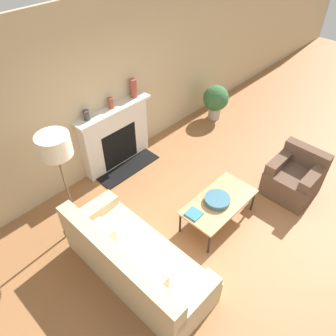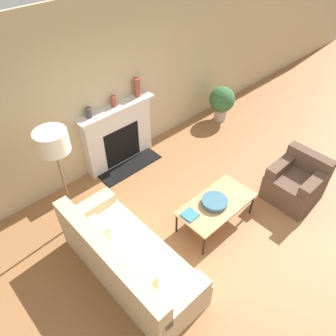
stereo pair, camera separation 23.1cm
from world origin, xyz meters
TOP-DOWN VIEW (x-y plane):
  - ground_plane at (0.00, 0.00)m, footprint 18.00×18.00m
  - wall_back at (0.00, 2.62)m, footprint 18.00×0.06m
  - fireplace at (0.10, 2.48)m, footprint 1.48×0.59m
  - couch at (-1.27, 0.49)m, footprint 0.86×2.10m
  - armchair_near at (1.64, -0.24)m, footprint 0.79×0.76m
  - coffee_table at (0.25, 0.28)m, footprint 1.20×0.62m
  - bowl at (0.21, 0.30)m, footprint 0.38×0.38m
  - book at (-0.21, 0.39)m, footprint 0.21×0.22m
  - floor_lamp at (-1.35, 1.74)m, footprint 0.42×0.42m
  - mantel_vase_left at (-0.39, 2.49)m, footprint 0.10×0.10m
  - mantel_vase_center_left at (0.10, 2.49)m, footprint 0.09×0.09m
  - mantel_vase_center_right at (0.60, 2.49)m, footprint 0.12×0.12m
  - potted_plant at (2.56, 2.12)m, footprint 0.55×0.55m

SIDE VIEW (x-z plane):
  - ground_plane at x=0.00m, z-range 0.00..0.00m
  - armchair_near at x=1.64m, z-range -0.08..0.70m
  - couch at x=-1.27m, z-range -0.11..0.74m
  - coffee_table at x=0.25m, z-range 0.19..0.63m
  - book at x=-0.21m, z-range 0.44..0.46m
  - potted_plant at x=2.56m, z-range 0.07..0.84m
  - bowl at x=0.21m, z-range 0.45..0.53m
  - fireplace at x=0.10m, z-range -0.01..1.16m
  - mantel_vase_left at x=-0.39m, z-range 1.18..1.34m
  - mantel_vase_center_left at x=0.10m, z-range 1.18..1.36m
  - mantel_vase_center_right at x=0.60m, z-range 1.18..1.51m
  - wall_back at x=0.00m, z-range 0.00..2.90m
  - floor_lamp at x=-1.35m, z-range 0.58..2.32m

